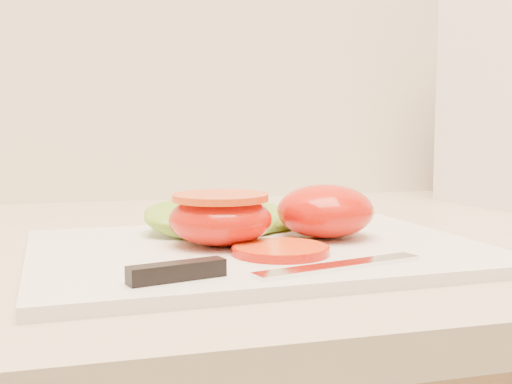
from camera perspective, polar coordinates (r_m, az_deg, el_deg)
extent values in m
cube|color=#BFB295|center=(0.76, 16.88, -3.89)|extent=(3.92, 0.65, 0.03)
cube|color=silver|center=(0.56, 0.28, -5.24)|extent=(0.39, 0.29, 0.01)
ellipsoid|color=red|center=(0.59, 6.17, -1.68)|extent=(0.09, 0.09, 0.05)
ellipsoid|color=red|center=(0.55, -3.18, -2.45)|extent=(0.09, 0.09, 0.04)
cylinder|color=red|center=(0.55, -3.19, -0.46)|extent=(0.08, 0.08, 0.01)
cylinder|color=orange|center=(0.52, 2.20, -5.17)|extent=(0.08, 0.08, 0.01)
ellipsoid|color=#72B22F|center=(0.62, -3.38, -2.23)|extent=(0.17, 0.13, 0.03)
ellipsoid|color=#72B22F|center=(0.64, 0.63, -2.25)|extent=(0.12, 0.12, 0.02)
cube|color=silver|center=(0.47, 7.44, -6.52)|extent=(0.14, 0.05, 0.00)
cube|color=black|center=(0.44, -7.05, -7.01)|extent=(0.07, 0.03, 0.01)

